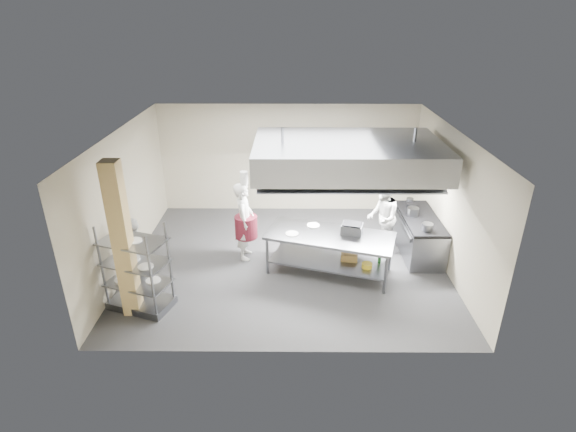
{
  "coord_description": "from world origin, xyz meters",
  "views": [
    {
      "loc": [
        0.08,
        -8.91,
        5.23
      ],
      "look_at": [
        0.02,
        0.2,
        1.05
      ],
      "focal_mm": 28.0,
      "sensor_mm": 36.0,
      "label": 1
    }
  ],
  "objects_px": {
    "island": "(329,253)",
    "chef_plating": "(137,254)",
    "stockpot": "(413,211)",
    "cooking_range": "(418,235)",
    "chef_head": "(244,221)",
    "griddle": "(352,229)",
    "chef_line": "(382,217)",
    "pass_rack": "(136,267)"
  },
  "relations": [
    {
      "from": "cooking_range",
      "to": "island",
      "type": "bearing_deg",
      "value": -156.44
    },
    {
      "from": "chef_head",
      "to": "chef_line",
      "type": "distance_m",
      "value": 3.16
    },
    {
      "from": "pass_rack",
      "to": "griddle",
      "type": "bearing_deg",
      "value": 36.37
    },
    {
      "from": "island",
      "to": "chef_head",
      "type": "bearing_deg",
      "value": 177.9
    },
    {
      "from": "stockpot",
      "to": "island",
      "type": "bearing_deg",
      "value": -152.62
    },
    {
      "from": "griddle",
      "to": "chef_plating",
      "type": "bearing_deg",
      "value": -154.4
    },
    {
      "from": "cooking_range",
      "to": "chef_head",
      "type": "xyz_separation_m",
      "value": [
        -4.04,
        -0.28,
        0.49
      ]
    },
    {
      "from": "chef_head",
      "to": "stockpot",
      "type": "bearing_deg",
      "value": -84.39
    },
    {
      "from": "griddle",
      "to": "cooking_range",
      "type": "bearing_deg",
      "value": 43.72
    },
    {
      "from": "island",
      "to": "chef_plating",
      "type": "relative_size",
      "value": 1.67
    },
    {
      "from": "pass_rack",
      "to": "chef_line",
      "type": "bearing_deg",
      "value": 42.51
    },
    {
      "from": "chef_head",
      "to": "chef_line",
      "type": "relative_size",
      "value": 1.03
    },
    {
      "from": "chef_head",
      "to": "griddle",
      "type": "distance_m",
      "value": 2.42
    },
    {
      "from": "chef_head",
      "to": "chef_line",
      "type": "xyz_separation_m",
      "value": [
        3.15,
        0.27,
        -0.02
      ]
    },
    {
      "from": "island",
      "to": "griddle",
      "type": "xyz_separation_m",
      "value": [
        0.46,
        0.06,
        0.56
      ]
    },
    {
      "from": "griddle",
      "to": "stockpot",
      "type": "distance_m",
      "value": 1.82
    },
    {
      "from": "island",
      "to": "griddle",
      "type": "distance_m",
      "value": 0.73
    },
    {
      "from": "stockpot",
      "to": "cooking_range",
      "type": "bearing_deg",
      "value": -28.25
    },
    {
      "from": "island",
      "to": "chef_line",
      "type": "xyz_separation_m",
      "value": [
        1.27,
        0.93,
        0.43
      ]
    },
    {
      "from": "pass_rack",
      "to": "cooking_range",
      "type": "relative_size",
      "value": 0.88
    },
    {
      "from": "chef_line",
      "to": "chef_plating",
      "type": "relative_size",
      "value": 1.11
    },
    {
      "from": "chef_head",
      "to": "cooking_range",
      "type": "bearing_deg",
      "value": -85.89
    },
    {
      "from": "cooking_range",
      "to": "chef_head",
      "type": "distance_m",
      "value": 4.08
    },
    {
      "from": "griddle",
      "to": "island",
      "type": "bearing_deg",
      "value": -156.57
    },
    {
      "from": "chef_plating",
      "to": "griddle",
      "type": "height_order",
      "value": "chef_plating"
    },
    {
      "from": "pass_rack",
      "to": "griddle",
      "type": "distance_m",
      "value": 4.39
    },
    {
      "from": "island",
      "to": "chef_line",
      "type": "relative_size",
      "value": 1.51
    },
    {
      "from": "chef_head",
      "to": "griddle",
      "type": "relative_size",
      "value": 4.18
    },
    {
      "from": "chef_plating",
      "to": "griddle",
      "type": "distance_m",
      "value": 4.45
    },
    {
      "from": "island",
      "to": "griddle",
      "type": "height_order",
      "value": "griddle"
    },
    {
      "from": "pass_rack",
      "to": "stockpot",
      "type": "height_order",
      "value": "pass_rack"
    },
    {
      "from": "chef_line",
      "to": "stockpot",
      "type": "bearing_deg",
      "value": 104.42
    },
    {
      "from": "cooking_range",
      "to": "pass_rack",
      "type": "bearing_deg",
      "value": -159.3
    },
    {
      "from": "pass_rack",
      "to": "chef_head",
      "type": "distance_m",
      "value": 2.67
    },
    {
      "from": "chef_head",
      "to": "island",
      "type": "bearing_deg",
      "value": -109.24
    },
    {
      "from": "chef_plating",
      "to": "griddle",
      "type": "xyz_separation_m",
      "value": [
        4.38,
        0.72,
        0.22
      ]
    },
    {
      "from": "chef_plating",
      "to": "stockpot",
      "type": "height_order",
      "value": "chef_plating"
    },
    {
      "from": "chef_head",
      "to": "griddle",
      "type": "bearing_deg",
      "value": -104.3
    },
    {
      "from": "chef_line",
      "to": "griddle",
      "type": "bearing_deg",
      "value": -36.54
    },
    {
      "from": "pass_rack",
      "to": "griddle",
      "type": "xyz_separation_m",
      "value": [
        4.18,
        1.34,
        0.14
      ]
    },
    {
      "from": "chef_head",
      "to": "chef_plating",
      "type": "xyz_separation_m",
      "value": [
        -2.04,
        -1.33,
        -0.11
      ]
    },
    {
      "from": "chef_plating",
      "to": "pass_rack",
      "type": "bearing_deg",
      "value": -2.41
    }
  ]
}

